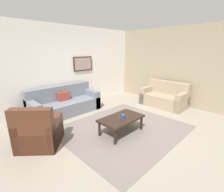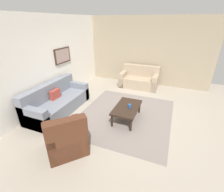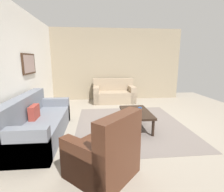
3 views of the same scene
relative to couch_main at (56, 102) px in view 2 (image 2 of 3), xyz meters
The scene contains 10 objects.
ground_plane 2.19m from the couch_main, 76.11° to the right, with size 8.00×8.00×0.00m, color gray.
rear_partition 1.31m from the couch_main, 43.40° to the left, with size 6.00×0.12×2.80m, color silver.
stone_feature_panel 4.25m from the couch_main, 30.90° to the right, with size 0.12×5.20×2.80m, color gray.
area_rug 2.19m from the couch_main, 76.11° to the right, with size 3.02×2.65×0.01m, color slate.
couch_main is the anchor object (origin of this frame).
couch_loveseat 3.57m from the couch_main, 33.13° to the right, with size 0.84×1.56×0.88m.
armchair_leather 1.93m from the couch_main, 134.60° to the right, with size 1.13×1.13×0.95m.
coffee_table 2.22m from the couch_main, 81.32° to the right, with size 1.10×0.64×0.41m.
cup 2.31m from the couch_main, 82.37° to the right, with size 0.09×0.09×0.10m, color #1E478C.
framed_artwork 1.67m from the couch_main, 20.36° to the left, with size 0.79×0.04×0.51m.
Camera 2 is at (-3.98, -1.15, 2.61)m, focal length 25.57 mm.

